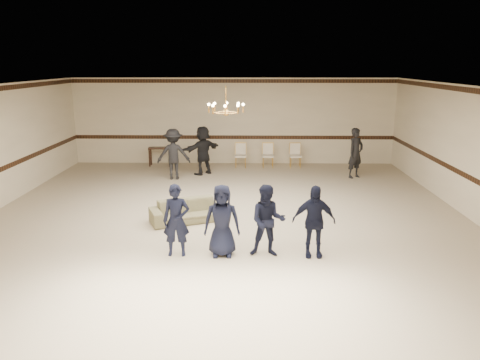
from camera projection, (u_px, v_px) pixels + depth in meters
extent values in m
cube|color=#B8A68D|center=(225.00, 225.00, 11.04)|extent=(12.00, 14.00, 0.01)
cube|color=#2F231A|center=(224.00, 88.00, 10.25)|extent=(12.00, 14.00, 0.01)
cube|color=beige|center=(234.00, 121.00, 17.43)|extent=(12.00, 0.01, 3.20)
cube|color=beige|center=(182.00, 329.00, 3.86)|extent=(12.00, 0.01, 3.20)
cube|color=#392011|center=(234.00, 137.00, 17.56)|extent=(12.00, 0.02, 0.14)
cube|color=#392011|center=(233.00, 81.00, 17.05)|extent=(12.00, 0.02, 0.14)
imported|color=black|center=(176.00, 220.00, 9.16)|extent=(0.54, 0.36, 1.45)
imported|color=black|center=(222.00, 221.00, 9.15)|extent=(0.72, 0.48, 1.45)
imported|color=black|center=(268.00, 221.00, 9.13)|extent=(0.73, 0.58, 1.45)
imported|color=black|center=(314.00, 221.00, 9.12)|extent=(0.85, 0.36, 1.45)
imported|color=olive|center=(188.00, 211.00, 11.25)|extent=(1.94, 1.35, 0.53)
imported|color=black|center=(174.00, 154.00, 15.21)|extent=(1.13, 0.71, 1.66)
imported|color=black|center=(203.00, 150.00, 15.87)|extent=(1.46, 1.42, 1.66)
imported|color=black|center=(356.00, 153.00, 15.40)|extent=(0.72, 0.68, 1.66)
cube|color=black|center=(160.00, 157.00, 17.29)|extent=(0.85, 0.42, 0.69)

